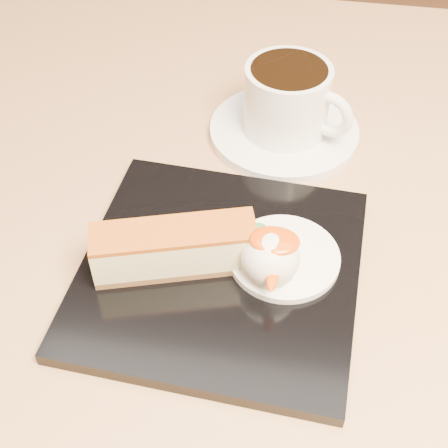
% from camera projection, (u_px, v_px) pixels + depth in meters
% --- Properties ---
extents(table, '(0.80, 0.80, 0.72)m').
position_uv_depth(table, '(239.00, 303.00, 0.68)').
color(table, black).
rests_on(table, ground).
extents(dessert_plate, '(0.23, 0.23, 0.01)m').
position_uv_depth(dessert_plate, '(220.00, 271.00, 0.50)').
color(dessert_plate, black).
rests_on(dessert_plate, table).
extents(cheesecake, '(0.13, 0.07, 0.04)m').
position_uv_depth(cheesecake, '(174.00, 248.00, 0.49)').
color(cheesecake, brown).
rests_on(cheesecake, dessert_plate).
extents(cream_smear, '(0.09, 0.09, 0.01)m').
position_uv_depth(cream_smear, '(284.00, 257.00, 0.50)').
color(cream_smear, white).
rests_on(cream_smear, dessert_plate).
extents(ice_cream_scoop, '(0.05, 0.05, 0.05)m').
position_uv_depth(ice_cream_scoop, '(270.00, 258.00, 0.47)').
color(ice_cream_scoop, white).
rests_on(ice_cream_scoop, cream_smear).
extents(mango_sauce, '(0.04, 0.03, 0.01)m').
position_uv_depth(mango_sauce, '(275.00, 241.00, 0.46)').
color(mango_sauce, '#D64506').
rests_on(mango_sauce, ice_cream_scoop).
extents(mint_sprig, '(0.03, 0.02, 0.00)m').
position_uv_depth(mint_sprig, '(252.00, 228.00, 0.52)').
color(mint_sprig, '#2C873A').
rests_on(mint_sprig, cream_smear).
extents(saucer, '(0.15, 0.15, 0.01)m').
position_uv_depth(saucer, '(284.00, 131.00, 0.63)').
color(saucer, white).
rests_on(saucer, table).
extents(coffee_cup, '(0.11, 0.08, 0.07)m').
position_uv_depth(coffee_cup, '(289.00, 99.00, 0.60)').
color(coffee_cup, white).
rests_on(coffee_cup, saucer).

